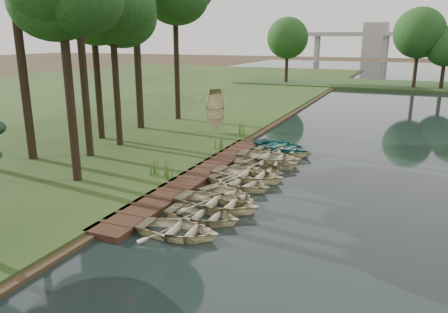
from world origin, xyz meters
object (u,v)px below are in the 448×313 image
at_px(stored_rowboat, 215,128).
at_px(boardwalk, 199,175).
at_px(rowboat_2, 217,201).
at_px(rowboat_0, 178,228).
at_px(rowboat_1, 202,213).

bearing_deg(stored_rowboat, boardwalk, -121.58).
bearing_deg(boardwalk, rowboat_2, -53.76).
relative_size(rowboat_2, stored_rowboat, 1.17).
height_order(boardwalk, rowboat_0, rowboat_0).
xyz_separation_m(rowboat_0, stored_rowboat, (-5.71, 15.91, 0.25)).
distance_m(boardwalk, stored_rowboat, 9.92).
xyz_separation_m(rowboat_2, stored_rowboat, (-5.97, 12.98, 0.19)).
bearing_deg(boardwalk, rowboat_1, -62.21).
xyz_separation_m(rowboat_0, rowboat_2, (0.26, 2.93, 0.06)).
bearing_deg(rowboat_0, rowboat_1, -10.71).
xyz_separation_m(rowboat_1, rowboat_2, (0.05, 1.33, 0.06)).
distance_m(rowboat_1, rowboat_2, 1.33).
bearing_deg(rowboat_0, boardwalk, 17.00).
relative_size(boardwalk, rowboat_1, 5.08).
relative_size(boardwalk, stored_rowboat, 5.00).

